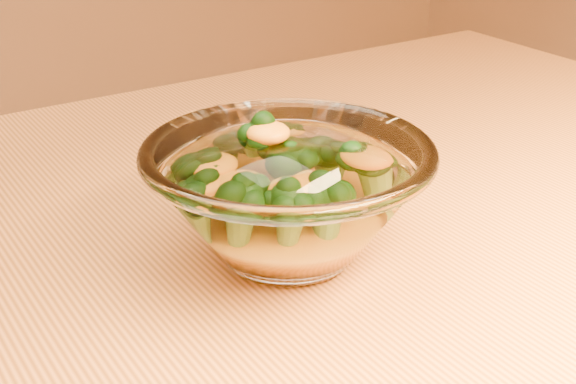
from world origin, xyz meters
The scene contains 4 objects.
table centered at (0.00, 0.00, 0.65)m, with size 1.20×0.80×0.75m.
glass_bowl centered at (0.00, -0.03, 0.80)m, with size 0.21×0.21×0.09m.
cheese_sauce centered at (0.00, -0.03, 0.78)m, with size 0.11×0.11×0.03m, color orange.
broccoli_heap centered at (0.00, -0.02, 0.81)m, with size 0.14×0.13×0.07m.
Camera 1 is at (-0.28, -0.46, 1.05)m, focal length 50.00 mm.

